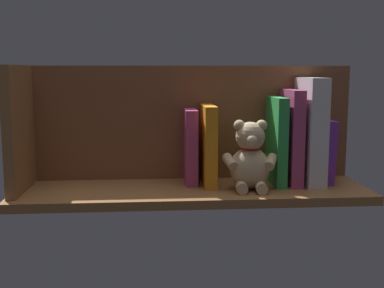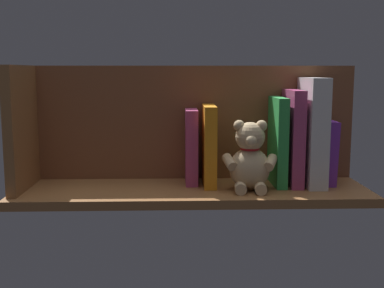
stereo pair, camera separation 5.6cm
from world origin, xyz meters
TOP-DOWN VIEW (x-y plane):
  - ground_plane at (0.00, 0.00)cm, footprint 88.73×26.70cm
  - shelf_back_panel at (0.00, -11.10)cm, footprint 88.73×1.50cm
  - shelf_side_divider at (42.36, 0.00)cm, footprint 2.40×20.70cm
  - book_0 at (-35.70, -4.06)cm, footprint 3.04×11.78cm
  - dictionary_thick_white at (-31.11, -2.11)cm, footprint 4.69×15.48cm
  - book_1 at (-26.23, -2.72)cm, footprint 3.14×14.45cm
  - book_2 at (-22.35, -2.90)cm, footprint 2.70×14.10cm
  - teddy_bear at (-14.23, 3.23)cm, footprint 14.12×11.68cm
  - book_3 at (-4.54, -3.00)cm, footprint 3.08×13.91cm
  - book_4 at (-0.46, -4.75)cm, footprint 3.16×10.41cm

SIDE VIEW (x-z plane):
  - ground_plane at x=0.00cm, z-range -2.20..0.00cm
  - teddy_bear at x=-14.23cm, z-range -1.05..16.40cm
  - book_0 at x=-35.70cm, z-range -0.03..16.66cm
  - book_4 at x=-0.46cm, z-range 0.00..19.49cm
  - book_3 at x=-4.54cm, z-range 0.00..20.66cm
  - book_2 at x=-22.35cm, z-range 0.00..22.71cm
  - book_1 at x=-26.23cm, z-range 0.00..24.61cm
  - dictionary_thick_white at x=-31.11cm, z-range 0.00..27.69cm
  - shelf_back_panel at x=0.00cm, z-range 0.00..30.78cm
  - shelf_side_divider at x=42.36cm, z-range 0.00..30.78cm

